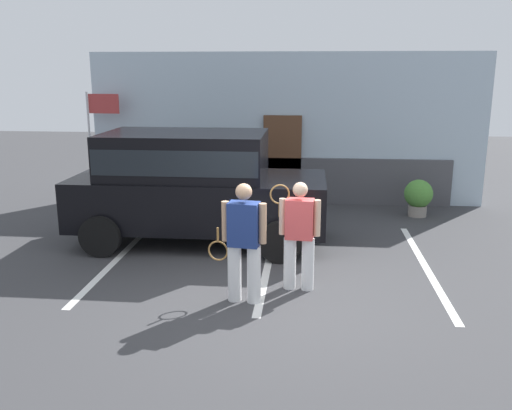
{
  "coord_description": "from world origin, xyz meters",
  "views": [
    {
      "loc": [
        0.58,
        -7.26,
        3.17
      ],
      "look_at": [
        -0.24,
        1.2,
        1.05
      ],
      "focal_mm": 38.56,
      "sensor_mm": 36.0,
      "label": 1
    }
  ],
  "objects_px": {
    "potted_plant_by_porch": "(418,196)",
    "parked_suv": "(193,182)",
    "tennis_player_man": "(244,242)",
    "tennis_player_woman": "(299,234)",
    "flag_pole": "(97,126)"
  },
  "relations": [
    {
      "from": "parked_suv",
      "to": "tennis_player_man",
      "type": "relative_size",
      "value": 2.74
    },
    {
      "from": "potted_plant_by_porch",
      "to": "parked_suv",
      "type": "bearing_deg",
      "value": -153.02
    },
    {
      "from": "parked_suv",
      "to": "potted_plant_by_porch",
      "type": "relative_size",
      "value": 5.65
    },
    {
      "from": "potted_plant_by_porch",
      "to": "flag_pole",
      "type": "xyz_separation_m",
      "value": [
        -7.41,
        0.61,
        1.4
      ]
    },
    {
      "from": "parked_suv",
      "to": "flag_pole",
      "type": "xyz_separation_m",
      "value": [
        -2.91,
        2.9,
        0.7
      ]
    },
    {
      "from": "tennis_player_woman",
      "to": "flag_pole",
      "type": "relative_size",
      "value": 0.61
    },
    {
      "from": "tennis_player_man",
      "to": "potted_plant_by_porch",
      "type": "distance_m",
      "value": 5.9
    },
    {
      "from": "tennis_player_man",
      "to": "potted_plant_by_porch",
      "type": "bearing_deg",
      "value": -116.17
    },
    {
      "from": "parked_suv",
      "to": "tennis_player_woman",
      "type": "relative_size",
      "value": 2.86
    },
    {
      "from": "potted_plant_by_porch",
      "to": "tennis_player_man",
      "type": "bearing_deg",
      "value": -123.68
    },
    {
      "from": "tennis_player_man",
      "to": "flag_pole",
      "type": "distance_m",
      "value": 6.96
    },
    {
      "from": "tennis_player_woman",
      "to": "potted_plant_by_porch",
      "type": "xyz_separation_m",
      "value": [
        2.52,
        4.38,
        -0.39
      ]
    },
    {
      "from": "tennis_player_woman",
      "to": "potted_plant_by_porch",
      "type": "distance_m",
      "value": 5.07
    },
    {
      "from": "tennis_player_woman",
      "to": "flag_pole",
      "type": "distance_m",
      "value": 7.06
    },
    {
      "from": "tennis_player_man",
      "to": "parked_suv",
      "type": "bearing_deg",
      "value": -57.09
    }
  ]
}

